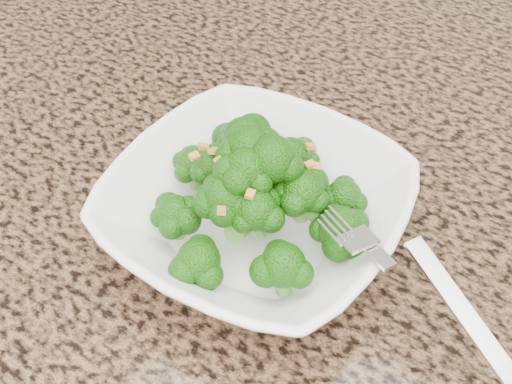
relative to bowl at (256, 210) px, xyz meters
The scene contains 5 objects.
granite_counter 0.12m from the bowl, 23.47° to the left, with size 1.64×1.04×0.03m, color brown.
bowl is the anchor object (origin of this frame).
broccoli_pile 0.06m from the bowl, ahead, with size 0.21×0.21×0.07m, color #195B0A, non-canonical shape.
garlic_topping 0.10m from the bowl, ahead, with size 0.12×0.12×0.01m, color gold, non-canonical shape.
fork 0.12m from the bowl, ahead, with size 0.19×0.03×0.01m, color silver, non-canonical shape.
Camera 1 is at (0.10, -0.03, 1.32)m, focal length 45.00 mm.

